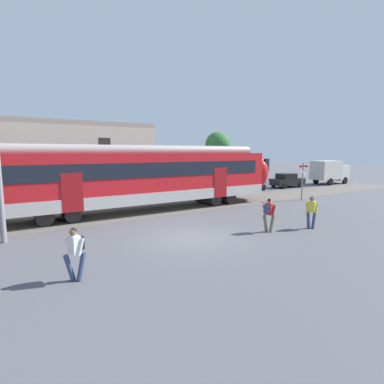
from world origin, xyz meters
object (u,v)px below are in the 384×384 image
Objects in this scene: crossing_signal at (303,176)px; pedestrian_white at (75,249)px; pedestrian_red at (269,212)px; pedestrian_yellow at (312,209)px; parked_car_grey at (249,183)px; box_truck at (330,171)px; parked_car_black at (287,180)px.

pedestrian_white is at bearing -161.56° from crossing_signal.
crossing_signal is at bearing 29.52° from pedestrian_red.
parked_car_grey is (7.75, 12.93, -0.21)m from pedestrian_yellow.
box_truck is at bearing 27.05° from pedestrian_red.
pedestrian_white is 11.48m from pedestrian_yellow.
pedestrian_yellow is at bearing -120.96° from parked_car_grey.
pedestrian_white is 34.11m from box_truck.
parked_car_grey is at bearing 34.17° from pedestrian_white.
crossing_signal is at bearing -154.81° from box_truck.
parked_car_black is 7.19m from box_truck.
parked_car_black is (24.63, 12.79, -0.21)m from pedestrian_white.
pedestrian_yellow is 0.32× the size of box_truck.
parked_car_grey is at bearing 177.16° from parked_car_black.
parked_car_grey is (19.24, 13.06, -0.21)m from pedestrian_white.
parked_car_grey is at bearing 85.03° from crossing_signal.
box_truck is 14.52m from crossing_signal.
pedestrian_white is at bearing -145.83° from parked_car_grey.
pedestrian_red is at bearing -129.58° from parked_car_grey.
crossing_signal is (-5.99, -6.58, 1.23)m from parked_car_black.
parked_car_grey is at bearing 176.94° from box_truck.
box_truck reaches higher than pedestrian_red.
crossing_signal is (7.16, 6.08, 1.02)m from pedestrian_yellow.
crossing_signal is at bearing 18.44° from pedestrian_white.
pedestrian_white is at bearing -179.34° from pedestrian_yellow.
pedestrian_yellow is at bearing -16.33° from pedestrian_red.
pedestrian_red is 1.00× the size of pedestrian_yellow.
crossing_signal is (-13.13, -6.18, 0.44)m from box_truck.
pedestrian_red is 0.41× the size of parked_car_grey.
parked_car_black is at bearing 27.44° from pedestrian_white.
parked_car_grey is 5.40m from parked_car_black.
parked_car_grey is (10.11, 12.24, -0.21)m from pedestrian_red.
parked_car_grey is 0.77× the size of box_truck.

